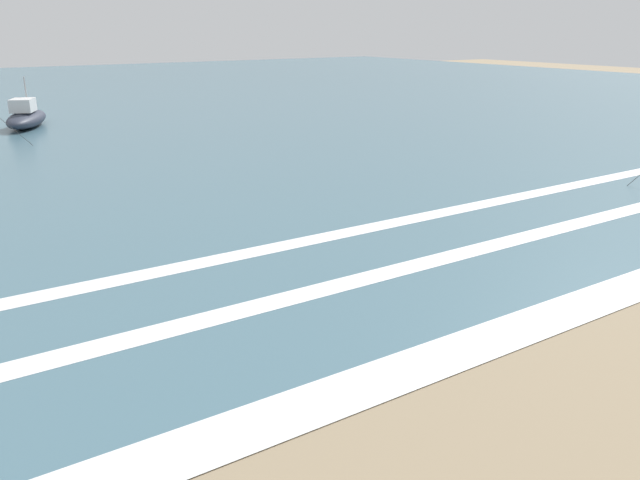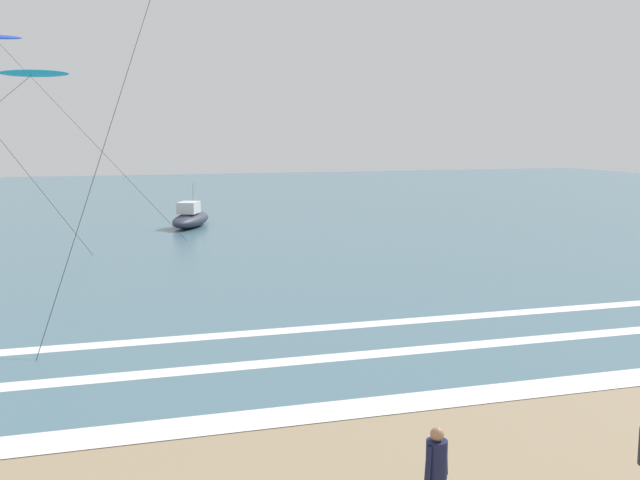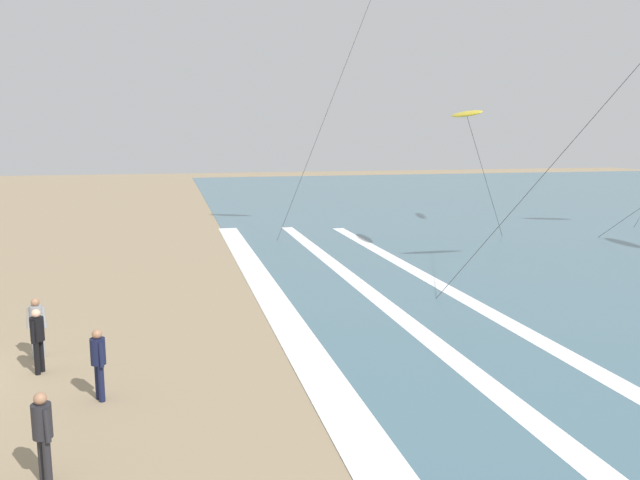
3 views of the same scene
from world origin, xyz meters
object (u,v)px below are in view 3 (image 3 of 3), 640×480
Objects in this scene: kite_yellow_far_left at (466,114)px; surfer_right_near at (37,322)px; surfer_left_near at (43,430)px; surfer_foreground_main at (98,358)px; surfer_left_far at (38,335)px.

surfer_right_near is at bearing -58.15° from kite_yellow_far_left.
surfer_left_near and surfer_foreground_main have the same top height.
surfer_right_near is at bearing -168.60° from surfer_left_far.
surfer_left_far is (-5.33, -1.05, 0.00)m from surfer_left_near.
surfer_foreground_main is 0.23× the size of kite_yellow_far_left.
surfer_foreground_main is 1.00× the size of surfer_left_far.
surfer_foreground_main is 1.00× the size of surfer_right_near.
surfer_left_near is 6.57m from surfer_right_near.
surfer_left_near is 23.71m from kite_yellow_far_left.
surfer_foreground_main is at bearing 170.84° from surfer_left_near.
kite_yellow_far_left reaches higher than surfer_right_near.
kite_yellow_far_left is (-10.49, 16.88, 5.65)m from surfer_right_near.
surfer_left_far is at bearing -141.64° from surfer_foreground_main.
surfer_right_near is at bearing -149.86° from surfer_foreground_main.
surfer_right_near is (-6.45, -1.28, 0.00)m from surfer_left_near.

